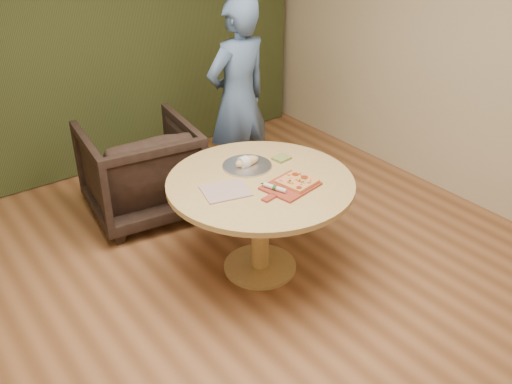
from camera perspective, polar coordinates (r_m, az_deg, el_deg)
The scene contains 12 objects.
room_shell at distance 3.02m, azimuth 1.49°, elevation 5.72°, with size 5.04×6.04×2.84m.
curtain at distance 5.48m, azimuth -18.23°, elevation 15.32°, with size 4.80×0.14×2.78m, color #283216.
pedestal_table at distance 4.00m, azimuth 0.44°, elevation -0.60°, with size 1.31×1.31×0.75m.
pizza_paddle at distance 3.84m, azimuth 3.37°, elevation 0.55°, with size 0.47×0.34×0.01m.
flatbread_pizza at distance 3.87m, azimuth 4.15°, elevation 1.07°, with size 0.26×0.26×0.04m.
cutlery_roll at distance 3.78m, azimuth 1.92°, elevation 0.42°, with size 0.09×0.19×0.03m.
newspaper at distance 3.79m, azimuth -3.06°, elevation 0.10°, with size 0.30×0.25×0.01m, color beige.
serving_tray at distance 4.11m, azimuth -0.90°, elevation 2.63°, with size 0.36×0.36×0.02m.
bread_roll at distance 4.09m, azimuth -1.00°, elevation 3.05°, with size 0.19×0.09×0.09m.
green_packet at distance 4.22m, azimuth 2.57°, elevation 3.39°, with size 0.12×0.10×0.02m, color #5E7032.
armchair at distance 4.88m, azimuth -11.54°, elevation 2.58°, with size 0.88×0.82×0.90m, color black.
person_standing at distance 4.99m, azimuth -1.81°, elevation 9.18°, with size 0.65×0.42×1.77m, color #435E8A.
Camera 1 is at (-1.71, -2.16, 2.62)m, focal length 40.00 mm.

